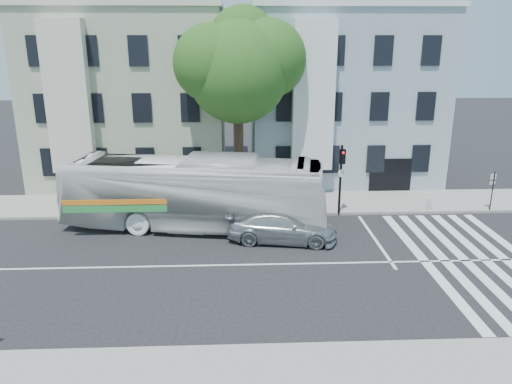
{
  "coord_description": "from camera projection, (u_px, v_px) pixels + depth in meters",
  "views": [
    {
      "loc": [
        -0.21,
        -19.48,
        9.33
      ],
      "look_at": [
        0.75,
        2.79,
        2.4
      ],
      "focal_mm": 35.0,
      "sensor_mm": 36.0,
      "label": 1
    }
  ],
  "objects": [
    {
      "name": "building_left",
      "position": [
        134.0,
        96.0,
        33.76
      ],
      "size": [
        12.0,
        10.0,
        11.0
      ],
      "primitive_type": "cube",
      "color": "#A9B093",
      "rests_on": "ground"
    },
    {
      "name": "street_tree",
      "position": [
        239.0,
        66.0,
        27.38
      ],
      "size": [
        7.3,
        5.9,
        11.1
      ],
      "color": "#2D2116",
      "rests_on": "ground"
    },
    {
      "name": "bus",
      "position": [
        195.0,
        193.0,
        25.08
      ],
      "size": [
        5.19,
        13.62,
        3.7
      ],
      "primitive_type": "imported",
      "rotation": [
        0.0,
        0.0,
        1.41
      ],
      "color": "silver",
      "rests_on": "ground"
    },
    {
      "name": "far_sign_pole",
      "position": [
        493.0,
        185.0,
        27.34
      ],
      "size": [
        0.38,
        0.23,
        2.2
      ],
      "rotation": [
        0.0,
        0.0,
        0.39
      ],
      "color": "black",
      "rests_on": "sidewalk_far"
    },
    {
      "name": "hedge",
      "position": [
        203.0,
        207.0,
        27.15
      ],
      "size": [
        8.54,
        1.8,
        0.7
      ],
      "primitive_type": null,
      "rotation": [
        0.0,
        0.0,
        0.11
      ],
      "color": "#225C1D",
      "rests_on": "sidewalk_far"
    },
    {
      "name": "sidewalk_far",
      "position": [
        239.0,
        204.0,
        28.98
      ],
      "size": [
        80.0,
        4.0,
        0.15
      ],
      "primitive_type": "cube",
      "color": "gray",
      "rests_on": "ground"
    },
    {
      "name": "building_right",
      "position": [
        339.0,
        95.0,
        34.33
      ],
      "size": [
        12.0,
        10.0,
        11.0
      ],
      "primitive_type": "cube",
      "color": "#899CA4",
      "rests_on": "ground"
    },
    {
      "name": "ground",
      "position": [
        241.0,
        265.0,
        21.37
      ],
      "size": [
        120.0,
        120.0,
        0.0
      ],
      "primitive_type": "plane",
      "color": "black",
      "rests_on": "ground"
    },
    {
      "name": "sedan",
      "position": [
        282.0,
        226.0,
        23.71
      ],
      "size": [
        2.89,
        5.44,
        1.5
      ],
      "primitive_type": "imported",
      "rotation": [
        0.0,
        0.0,
        1.41
      ],
      "color": "#B7BBBE",
      "rests_on": "ground"
    },
    {
      "name": "fire_hydrant",
      "position": [
        429.0,
        203.0,
        27.66
      ],
      "size": [
        0.41,
        0.24,
        0.73
      ],
      "rotation": [
        0.0,
        0.0,
        -0.11
      ],
      "color": "#AFAEAA",
      "rests_on": "sidewalk_far"
    },
    {
      "name": "traffic_signal",
      "position": [
        341.0,
        171.0,
        26.51
      ],
      "size": [
        0.39,
        0.52,
        3.91
      ],
      "rotation": [
        0.0,
        0.0,
        0.42
      ],
      "color": "black",
      "rests_on": "ground"
    }
  ]
}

